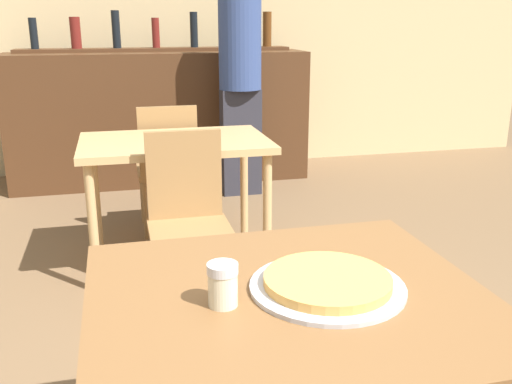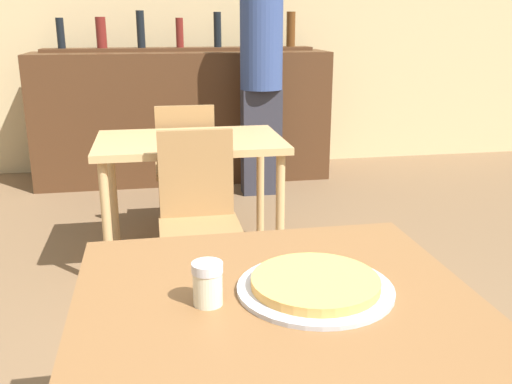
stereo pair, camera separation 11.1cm
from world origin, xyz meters
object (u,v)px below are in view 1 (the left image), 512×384
Objects in this scene: person_standing at (240,73)px; chair_far_side_back at (168,162)px; cheese_shaker at (223,284)px; pizza_tray at (328,283)px; chair_far_side_front at (188,210)px.

chair_far_side_back is at bearing -130.03° from person_standing.
chair_far_side_back is 8.31× the size of cheese_shaker.
cheese_shaker is at bearing -176.21° from pizza_tray.
pizza_tray is (0.18, -1.47, 0.27)m from chair_far_side_front.
cheese_shaker is at bearing -93.71° from chair_far_side_front.
cheese_shaker is (-0.10, -2.53, 0.31)m from chair_far_side_back.
chair_far_side_front is 8.31× the size of cheese_shaker.
pizza_tray is 0.28m from cheese_shaker.
pizza_tray is at bearing 3.79° from cheese_shaker.
pizza_tray is at bearing -83.16° from chair_far_side_front.
cheese_shaker is 3.43m from person_standing.
cheese_shaker is (-0.27, -0.02, 0.04)m from pizza_tray.
chair_far_side_back reaches higher than cheese_shaker.
chair_far_side_back is at bearing 90.00° from chair_far_side_front.
chair_far_side_front is 2.24× the size of pizza_tray.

